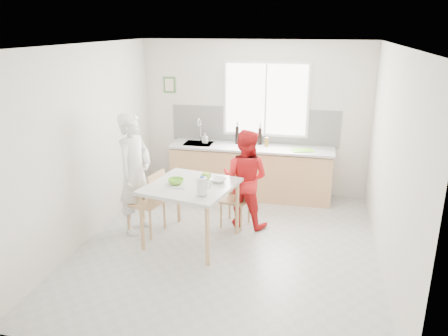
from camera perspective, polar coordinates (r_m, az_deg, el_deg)
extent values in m
plane|color=#B7B7B2|center=(6.15, 0.47, -10.24)|extent=(4.50, 4.50, 0.00)
plane|color=silver|center=(7.78, 3.97, 6.46)|extent=(4.00, 0.00, 4.00)
plane|color=silver|center=(3.60, -7.02, -7.95)|extent=(4.00, 0.00, 4.00)
plane|color=silver|center=(6.34, -17.49, 2.92)|extent=(0.00, 4.50, 4.50)
plane|color=silver|center=(5.59, 20.99, 0.55)|extent=(0.00, 4.50, 4.50)
plane|color=white|center=(5.41, 0.54, 15.77)|extent=(4.50, 4.50, 0.00)
cube|color=white|center=(7.68, 5.50, 8.91)|extent=(1.50, 0.03, 1.30)
cube|color=white|center=(7.66, 5.48, 8.89)|extent=(1.40, 0.02, 1.20)
cube|color=white|center=(7.66, 5.48, 8.88)|extent=(0.03, 0.03, 1.20)
cube|color=white|center=(7.80, 3.94, 5.55)|extent=(3.00, 0.02, 0.65)
cube|color=#407C38|center=(8.05, -7.13, 10.72)|extent=(0.22, 0.02, 0.28)
cube|color=beige|center=(8.04, -7.16, 10.71)|extent=(0.16, 0.01, 0.22)
cube|color=tan|center=(7.74, 3.48, -0.66)|extent=(2.80, 0.60, 0.86)
cube|color=#3F3326|center=(7.87, 3.43, -3.28)|extent=(2.80, 0.54, 0.10)
cube|color=silver|center=(7.60, 3.55, 2.69)|extent=(2.84, 0.64, 0.04)
cube|color=#A5A5AA|center=(7.80, -3.37, 3.13)|extent=(0.50, 0.40, 0.03)
cylinder|color=silver|center=(7.90, -3.08, 4.79)|extent=(0.02, 0.02, 0.36)
torus|color=silver|center=(7.79, -3.24, 5.96)|extent=(0.02, 0.18, 0.18)
cube|color=silver|center=(5.97, -4.38, -2.38)|extent=(1.32, 1.32, 0.04)
cylinder|color=tan|center=(6.00, -10.68, -7.11)|extent=(0.06, 0.06, 0.79)
cylinder|color=tan|center=(6.76, -5.98, -3.93)|extent=(0.06, 0.06, 0.79)
cylinder|color=tan|center=(5.55, -2.19, -9.01)|extent=(0.06, 0.06, 0.79)
cylinder|color=tan|center=(6.35, 1.73, -5.31)|extent=(0.06, 0.06, 0.79)
cube|color=tan|center=(6.48, -10.17, -4.43)|extent=(0.52, 0.52, 0.04)
cube|color=tan|center=(6.28, -8.80, -2.63)|extent=(0.11, 0.41, 0.46)
cylinder|color=tan|center=(6.81, -10.49, -5.52)|extent=(0.04, 0.04, 0.45)
cylinder|color=tan|center=(6.54, -12.34, -6.69)|extent=(0.04, 0.04, 0.45)
cylinder|color=tan|center=(6.62, -7.79, -6.09)|extent=(0.04, 0.04, 0.45)
cylinder|color=tan|center=(6.34, -9.58, -7.34)|extent=(0.04, 0.04, 0.45)
cube|color=tan|center=(6.62, 1.48, -4.19)|extent=(0.45, 0.45, 0.04)
cube|color=tan|center=(6.69, 2.06, -1.95)|extent=(0.36, 0.10, 0.40)
cylinder|color=tan|center=(6.63, -0.40, -6.17)|extent=(0.03, 0.03, 0.39)
cylinder|color=tan|center=(6.51, 2.24, -6.65)|extent=(0.03, 0.03, 0.39)
cylinder|color=tan|center=(6.90, 0.73, -5.14)|extent=(0.03, 0.03, 0.39)
cylinder|color=tan|center=(6.79, 3.28, -5.58)|extent=(0.03, 0.03, 0.39)
imported|color=white|center=(6.42, -11.57, -0.72)|extent=(0.55, 0.72, 1.78)
imported|color=red|center=(6.51, 2.79, -1.38)|extent=(0.83, 0.70, 1.50)
imported|color=#71C12C|center=(6.01, -6.30, -1.75)|extent=(0.26, 0.26, 0.07)
imported|color=white|center=(6.04, -0.76, -1.60)|extent=(0.26, 0.26, 0.05)
cylinder|color=white|center=(5.55, -2.88, -2.34)|extent=(0.14, 0.14, 0.22)
cylinder|color=blue|center=(5.51, -2.90, -1.19)|extent=(0.05, 0.05, 0.03)
torus|color=white|center=(5.53, -2.20, -2.22)|extent=(0.11, 0.04, 0.10)
cube|color=#72B329|center=(6.14, -2.34, -1.09)|extent=(0.12, 0.12, 0.09)
cylinder|color=#A5A5AA|center=(5.82, -6.11, -2.66)|extent=(0.16, 0.04, 0.01)
cube|color=#69B92A|center=(7.45, 10.25, 2.30)|extent=(0.40, 0.33, 0.01)
cylinder|color=black|center=(7.72, 1.73, 4.35)|extent=(0.07, 0.07, 0.32)
cylinder|color=black|center=(7.70, 4.71, 4.17)|extent=(0.07, 0.07, 0.30)
cylinder|color=olive|center=(7.60, 5.58, 3.40)|extent=(0.06, 0.06, 0.16)
imported|color=#999999|center=(7.80, -2.50, 3.94)|extent=(0.09, 0.10, 0.18)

